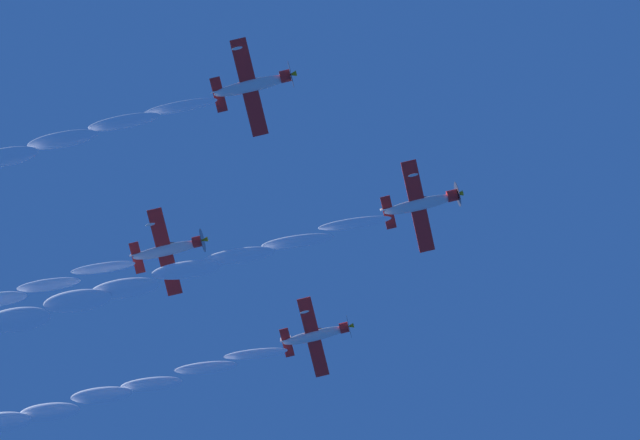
{
  "coord_description": "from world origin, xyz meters",
  "views": [
    {
      "loc": [
        21.99,
        34.65,
        1.79
      ],
      "look_at": [
        6.39,
        -4.62,
        79.14
      ],
      "focal_mm": 47.47,
      "sensor_mm": 36.0,
      "label": 1
    }
  ],
  "objects_px": {
    "airplane_right_wingman": "(254,85)",
    "airplane_slot_tail": "(169,249)",
    "airplane_left_wingman": "(317,335)",
    "airplane_lead": "(422,204)"
  },
  "relations": [
    {
      "from": "airplane_right_wingman",
      "to": "airplane_slot_tail",
      "type": "xyz_separation_m",
      "value": [
        2.33,
        -20.85,
        -0.52
      ]
    },
    {
      "from": "airplane_left_wingman",
      "to": "airplane_right_wingman",
      "type": "bearing_deg",
      "value": 56.64
    },
    {
      "from": "airplane_lead",
      "to": "airplane_slot_tail",
      "type": "relative_size",
      "value": 1.0
    },
    {
      "from": "airplane_lead",
      "to": "airplane_left_wingman",
      "type": "relative_size",
      "value": 0.98
    },
    {
      "from": "airplane_lead",
      "to": "airplane_left_wingman",
      "type": "bearing_deg",
      "value": -80.15
    },
    {
      "from": "airplane_right_wingman",
      "to": "airplane_slot_tail",
      "type": "distance_m",
      "value": 20.99
    },
    {
      "from": "airplane_lead",
      "to": "airplane_slot_tail",
      "type": "distance_m",
      "value": 27.72
    },
    {
      "from": "airplane_lead",
      "to": "airplane_right_wingman",
      "type": "xyz_separation_m",
      "value": [
        20.37,
        5.01,
        1.96
      ]
    },
    {
      "from": "airplane_lead",
      "to": "airplane_right_wingman",
      "type": "relative_size",
      "value": 0.99
    },
    {
      "from": "airplane_lead",
      "to": "airplane_right_wingman",
      "type": "bearing_deg",
      "value": 13.8
    }
  ]
}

